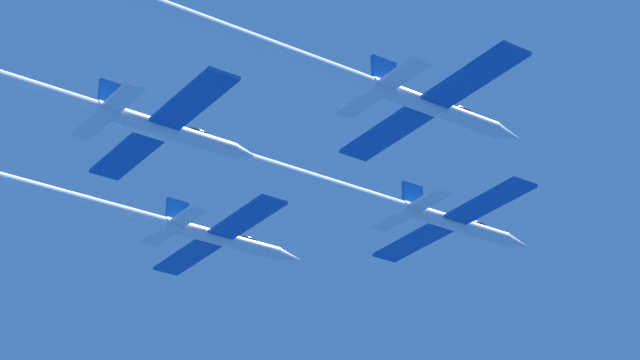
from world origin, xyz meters
name	(u,v)px	position (x,y,z in m)	size (l,w,h in m)	color
jet_lead	(377,199)	(-0.17, -6.96, -0.27)	(15.64, 33.22, 2.59)	silver
jet_left_wing	(117,210)	(-11.92, -20.72, -0.24)	(15.64, 36.80, 2.59)	silver
jet_right_wing	(321,66)	(11.32, -19.52, 0.12)	(15.64, 36.45, 2.59)	silver
jet_slot	(34,88)	(0.13, -32.16, -0.14)	(15.64, 37.48, 2.59)	silver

